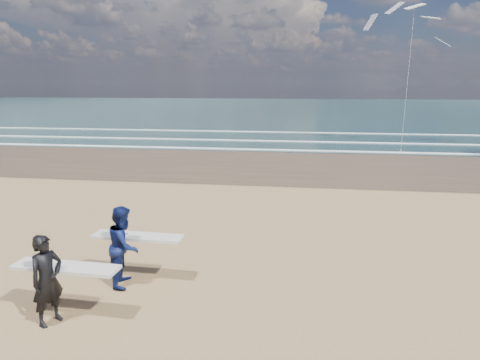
# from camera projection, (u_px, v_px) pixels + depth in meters

# --- Properties ---
(ocean) EXTENTS (220.00, 100.00, 0.02)m
(ocean) POSITION_uv_depth(u_px,v_px,m) (387.00, 110.00, 75.31)
(ocean) COLOR #1A383A
(ocean) RESTS_ON ground
(surfer_near) EXTENTS (2.22, 1.05, 1.84)m
(surfer_near) POSITION_uv_depth(u_px,v_px,m) (50.00, 278.00, 8.38)
(surfer_near) COLOR black
(surfer_near) RESTS_ON ground
(surfer_far) EXTENTS (2.21, 1.16, 1.91)m
(surfer_far) POSITION_uv_depth(u_px,v_px,m) (125.00, 245.00, 10.02)
(surfer_far) COLOR #0D184B
(surfer_far) RESTS_ON ground
(kite_1) EXTENTS (6.44, 4.81, 11.38)m
(kite_1) POSITION_uv_depth(u_px,v_px,m) (410.00, 56.00, 30.74)
(kite_1) COLOR slate
(kite_1) RESTS_ON ground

